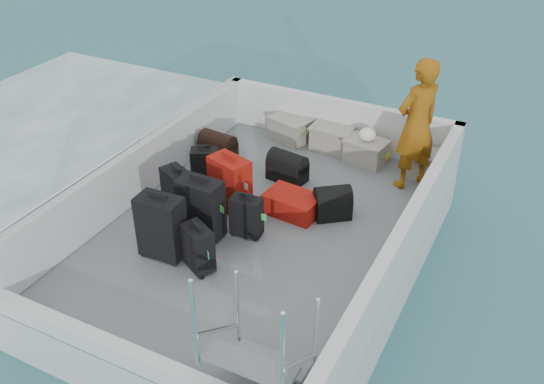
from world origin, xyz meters
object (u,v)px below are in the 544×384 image
Objects in this scene: suitcase_5 at (230,184)px; suitcase_7 at (246,217)px; suitcase_6 at (198,249)px; crate_1 at (332,139)px; passenger at (417,125)px; crate_3 at (426,165)px; crate_0 at (290,130)px; crate_2 at (366,152)px; suitcase_1 at (178,194)px; suitcase_4 at (201,209)px; suitcase_8 at (292,204)px; suitcase_2 at (205,167)px; suitcase_3 at (161,228)px.

suitcase_7 is (0.47, -0.43, -0.09)m from suitcase_5.
suitcase_6 reaches higher than crate_1.
suitcase_6 is at bearing 4.74° from passenger.
crate_3 is at bearing -169.34° from passenger.
passenger is (1.54, 2.76, 0.61)m from suitcase_6.
crate_3 is at bearing -3.38° from crate_0.
crate_2 is at bearing -14.53° from crate_1.
suitcase_1 is 0.86× the size of suitcase_4.
crate_2 is (0.82, 3.05, -0.10)m from suitcase_6.
crate_3 reaches higher than suitcase_8.
suitcase_5 is at bearing -121.03° from crate_2.
suitcase_7 is 2.50m from passenger.
suitcase_7 is at bearing 29.29° from suitcase_4.
suitcase_1 is 1.23× the size of suitcase_2.
suitcase_8 is at bearing -83.61° from crate_1.
suitcase_5 reaches higher than suitcase_2.
suitcase_4 is 0.66m from suitcase_5.
crate_2 is (1.70, 1.52, -0.10)m from suitcase_2.
passenger is at bearing 52.99° from suitcase_4.
suitcase_6 is 1.50m from suitcase_8.
suitcase_2 is at bearing 138.93° from suitcase_7.
passenger is (1.84, 1.56, 0.53)m from suitcase_5.
suitcase_3 is at bearing -135.40° from suitcase_7.
crate_2 is 0.30× the size of passenger.
crate_1 is at bearing 29.00° from suitcase_2.
suitcase_1 is at bearing -124.54° from crate_2.
crate_3 is (2.55, 1.54, -0.09)m from suitcase_2.
suitcase_7 is (0.17, 0.77, -0.01)m from suitcase_6.
suitcase_5 is 1.22× the size of crate_1.
suitcase_1 reaches higher than suitcase_2.
suitcase_8 is at bearing 53.14° from suitcase_4.
crate_3 is at bearing 52.32° from suitcase_3.
passenger reaches higher than crate_1.
suitcase_5 is 0.39× the size of passenger.
suitcase_1 reaches higher than suitcase_6.
suitcase_7 is at bearing -123.13° from crate_3.
crate_0 is 0.98× the size of crate_1.
suitcase_3 is 1.19m from suitcase_5.
suitcase_3 is 3.19m from crate_0.
crate_3 is at bearing 61.20° from suitcase_5.
crate_2 is (1.29, 3.03, -0.22)m from suitcase_3.
crate_3 is at bearing 68.89° from suitcase_1.
suitcase_5 reaches higher than crate_2.
crate_2 is at bearing 76.57° from suitcase_5.
suitcase_3 reaches higher than crate_3.
passenger reaches higher than suitcase_8.
suitcase_2 is 0.97× the size of suitcase_6.
suitcase_7 is at bearing -63.02° from suitcase_2.
suitcase_1 is at bearing -136.40° from crate_3.
passenger is (0.72, -0.29, 0.72)m from crate_2.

